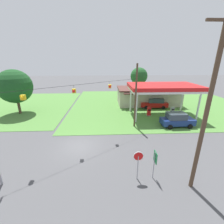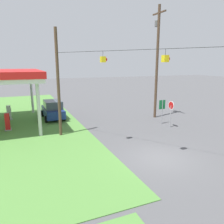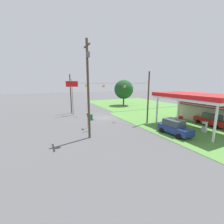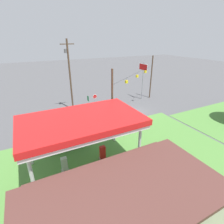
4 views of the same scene
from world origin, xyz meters
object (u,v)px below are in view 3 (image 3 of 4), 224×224
(route_sign, at_px, (90,119))
(stop_sign_overhead, at_px, (72,89))
(stop_sign_roadside, at_px, (87,117))
(utility_pole_main, at_px, (88,86))
(gas_station_store, at_px, (220,113))
(tree_west_verge, at_px, (124,89))
(gas_station_canopy, at_px, (194,97))
(fuel_pump_near, at_px, (180,121))
(car_at_pumps_front, at_px, (174,127))
(fuel_pump_far, at_px, (204,127))
(car_at_pumps_rear, at_px, (212,120))

(route_sign, bearing_deg, stop_sign_overhead, -179.39)
(stop_sign_roadside, distance_m, utility_pole_main, 6.18)
(gas_station_store, relative_size, tree_west_verge, 1.68)
(gas_station_canopy, relative_size, fuel_pump_near, 7.01)
(fuel_pump_near, distance_m, car_at_pumps_front, 5.18)
(gas_station_canopy, xyz_separation_m, fuel_pump_near, (-1.99, -0.00, -4.04))
(fuel_pump_near, xyz_separation_m, tree_west_verge, (-22.47, 2.26, 4.06))
(fuel_pump_far, relative_size, car_at_pumps_rear, 0.29)
(fuel_pump_near, distance_m, stop_sign_overhead, 21.35)
(fuel_pump_far, bearing_deg, car_at_pumps_front, -105.81)
(gas_station_store, height_order, route_sign, gas_station_store)
(gas_station_store, bearing_deg, car_at_pumps_front, -85.22)
(utility_pole_main, bearing_deg, car_at_pumps_rear, 80.41)
(fuel_pump_far, bearing_deg, gas_station_store, 106.74)
(fuel_pump_near, height_order, car_at_pumps_front, car_at_pumps_front)
(gas_station_canopy, bearing_deg, tree_west_verge, 174.72)
(car_at_pumps_rear, bearing_deg, stop_sign_roadside, 74.30)
(gas_station_canopy, height_order, car_at_pumps_front, gas_station_canopy)
(fuel_pump_far, xyz_separation_m, car_at_pumps_rear, (-1.67, 4.37, 0.27))
(fuel_pump_far, xyz_separation_m, utility_pole_main, (-4.94, -14.98, 5.77))
(gas_station_canopy, bearing_deg, gas_station_store, 91.79)
(stop_sign_roadside, xyz_separation_m, route_sign, (1.31, 0.03, -0.10))
(stop_sign_roadside, height_order, tree_west_verge, tree_west_verge)
(gas_station_store, distance_m, car_at_pumps_front, 11.84)
(fuel_pump_near, xyz_separation_m, route_sign, (-3.57, -14.03, 0.97))
(gas_station_canopy, distance_m, car_at_pumps_front, 5.82)
(car_at_pumps_front, bearing_deg, stop_sign_overhead, -152.90)
(car_at_pumps_front, distance_m, utility_pole_main, 12.49)
(gas_station_canopy, relative_size, stop_sign_roadside, 4.35)
(car_at_pumps_front, xyz_separation_m, tree_west_verge, (-25.22, 6.64, 3.77))
(utility_pole_main, bearing_deg, stop_sign_roadside, 166.97)
(gas_station_store, xyz_separation_m, utility_pole_main, (-2.72, -22.37, 4.76))
(gas_station_store, height_order, car_at_pumps_front, gas_station_store)
(car_at_pumps_front, height_order, route_sign, route_sign)
(gas_station_canopy, xyz_separation_m, route_sign, (-5.57, -14.03, -3.07))
(car_at_pumps_rear, xyz_separation_m, utility_pole_main, (-3.27, -19.35, 5.49))
(fuel_pump_far, distance_m, car_at_pumps_rear, 4.69)
(stop_sign_overhead, bearing_deg, tree_west_verge, 113.67)
(car_at_pumps_rear, bearing_deg, car_at_pumps_front, 98.45)
(car_at_pumps_rear, bearing_deg, gas_station_store, -74.03)
(fuel_pump_far, xyz_separation_m, stop_sign_roadside, (-8.87, -14.07, 1.08))
(stop_sign_roadside, height_order, stop_sign_overhead, stop_sign_overhead)
(fuel_pump_far, bearing_deg, stop_sign_roadside, -122.23)
(fuel_pump_far, bearing_deg, fuel_pump_near, 180.00)
(gas_station_store, bearing_deg, tree_west_verge, -168.03)
(car_at_pumps_front, height_order, utility_pole_main, utility_pole_main)
(stop_sign_roadside, relative_size, route_sign, 1.04)
(tree_west_verge, bearing_deg, car_at_pumps_front, -14.75)
(car_at_pumps_rear, bearing_deg, utility_pole_main, 86.03)
(route_sign, bearing_deg, tree_west_verge, 139.23)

